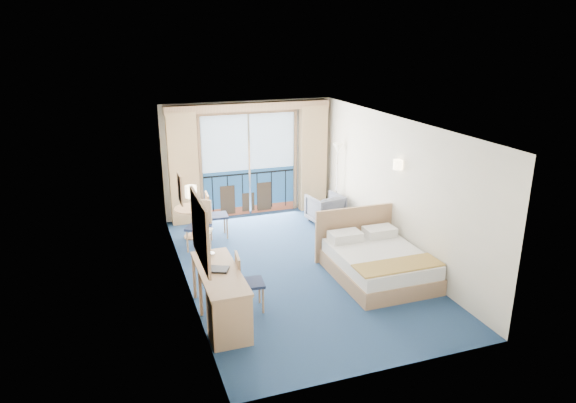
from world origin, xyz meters
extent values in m
plane|color=navy|center=(0.00, 0.00, 0.00)|extent=(6.50, 6.50, 0.00)
cube|color=white|center=(0.00, 3.26, 1.35)|extent=(4.00, 0.02, 2.70)
cube|color=white|center=(0.00, -3.26, 1.35)|extent=(4.00, 0.02, 2.70)
cube|color=white|center=(-2.01, 0.00, 1.35)|extent=(0.02, 6.50, 2.70)
cube|color=white|center=(2.01, 0.00, 1.35)|extent=(0.02, 6.50, 2.70)
cube|color=silver|center=(0.00, 0.00, 2.71)|extent=(4.00, 6.50, 0.02)
cube|color=navy|center=(0.00, 3.22, 0.56)|extent=(2.20, 0.02, 1.08)
cube|color=#BAD7F4|center=(0.00, 3.22, 1.76)|extent=(2.20, 0.02, 1.32)
cube|color=brown|center=(0.00, 3.22, 0.10)|extent=(2.20, 0.02, 0.20)
cube|color=black|center=(0.00, 3.22, 1.00)|extent=(2.20, 0.02, 0.04)
cube|color=tan|center=(0.00, 3.21, 2.46)|extent=(2.36, 0.03, 0.12)
cube|color=tan|center=(-1.15, 3.21, 1.20)|extent=(0.06, 0.03, 2.40)
cube|color=tan|center=(1.15, 3.21, 1.20)|extent=(0.06, 0.03, 2.40)
cube|color=silver|center=(0.00, 3.21, 1.20)|extent=(0.05, 0.02, 2.40)
cube|color=#362618|center=(0.35, 3.21, 0.40)|extent=(0.35, 0.02, 0.70)
cube|color=#362618|center=(-0.55, 3.21, 0.40)|extent=(0.35, 0.02, 0.70)
cube|color=#362618|center=(-0.05, 3.21, 0.30)|extent=(0.30, 0.02, 0.45)
cube|color=black|center=(-0.90, 3.22, 0.55)|extent=(0.02, 0.01, 0.90)
cube|color=black|center=(-0.54, 3.22, 0.55)|extent=(0.02, 0.01, 0.90)
cube|color=black|center=(-0.18, 3.22, 0.55)|extent=(0.03, 0.01, 0.90)
cube|color=black|center=(0.18, 3.22, 0.55)|extent=(0.03, 0.01, 0.90)
cube|color=black|center=(0.54, 3.22, 0.55)|extent=(0.02, 0.01, 0.90)
cube|color=black|center=(0.90, 3.22, 0.55)|extent=(0.02, 0.01, 0.90)
cube|color=tan|center=(-1.55, 3.07, 1.28)|extent=(0.65, 0.22, 2.55)
cube|color=tan|center=(1.55, 3.07, 1.28)|extent=(0.65, 0.22, 2.55)
cube|color=tan|center=(0.00, 3.10, 2.58)|extent=(3.80, 0.25, 0.18)
cube|color=tan|center=(-1.98, -1.50, 1.55)|extent=(0.04, 1.25, 0.95)
cube|color=silver|center=(-1.95, -1.50, 1.55)|extent=(0.01, 1.12, 0.82)
cube|color=tan|center=(-1.98, 0.45, 1.60)|extent=(0.03, 0.42, 0.52)
cube|color=gray|center=(-1.96, 0.45, 1.60)|extent=(0.01, 0.34, 0.44)
cylinder|color=#FFE4B2|center=(-1.94, -0.60, 1.85)|extent=(0.18, 0.18, 0.18)
cylinder|color=#FFE4B2|center=(1.94, -0.15, 1.85)|extent=(0.18, 0.18, 0.18)
cube|color=tan|center=(1.23, -0.91, 0.14)|extent=(1.50, 1.87, 0.28)
cube|color=white|center=(1.23, -0.91, 0.40)|extent=(1.44, 1.81, 0.23)
cube|color=tan|center=(1.23, -1.51, 0.53)|extent=(1.48, 0.51, 0.03)
cube|color=white|center=(0.88, -0.23, 0.60)|extent=(0.58, 0.37, 0.17)
cube|color=white|center=(1.59, -0.23, 0.60)|extent=(0.58, 0.37, 0.17)
cube|color=tan|center=(1.23, 0.08, 0.51)|extent=(1.64, 0.06, 1.03)
cube|color=tan|center=(1.79, 0.37, 0.25)|extent=(0.39, 0.37, 0.51)
cube|color=silver|center=(1.75, 0.36, 0.55)|extent=(0.21, 0.18, 0.08)
imported|color=#4A515A|center=(1.47, 2.05, 0.33)|extent=(0.83, 0.84, 0.67)
cylinder|color=silver|center=(1.84, 2.27, 0.02)|extent=(0.25, 0.25, 0.03)
cylinder|color=silver|center=(1.84, 2.27, 0.84)|extent=(0.03, 0.03, 1.68)
cone|color=white|center=(1.84, 2.27, 1.68)|extent=(0.22, 0.22, 0.20)
cube|color=tan|center=(-1.70, -1.32, 0.78)|extent=(0.59, 1.71, 0.04)
cube|color=tan|center=(-1.70, -1.91, 0.38)|extent=(0.56, 0.51, 0.76)
cylinder|color=tan|center=(-1.96, -1.11, 0.38)|extent=(0.05, 0.05, 0.76)
cylinder|color=tan|center=(-1.43, -1.11, 0.38)|extent=(0.05, 0.05, 0.76)
cylinder|color=tan|center=(-1.96, -0.52, 0.38)|extent=(0.05, 0.05, 0.76)
cylinder|color=tan|center=(-1.43, -0.52, 0.38)|extent=(0.05, 0.05, 0.76)
cube|color=#1D2644|center=(-1.19, -1.18, 0.45)|extent=(0.44, 0.44, 0.05)
cube|color=tan|center=(-1.38, -1.16, 0.70)|extent=(0.08, 0.41, 0.48)
cylinder|color=tan|center=(-1.04, -1.36, 0.22)|extent=(0.03, 0.03, 0.43)
cylinder|color=tan|center=(-1.01, -1.04, 0.22)|extent=(0.03, 0.03, 0.43)
cylinder|color=tan|center=(-1.37, -1.33, 0.22)|extent=(0.03, 0.03, 0.43)
cylinder|color=tan|center=(-1.33, -1.00, 0.22)|extent=(0.03, 0.03, 0.43)
cube|color=black|center=(-1.71, -1.28, 0.82)|extent=(0.37, 0.34, 0.03)
cylinder|color=silver|center=(-1.70, -0.71, 0.83)|extent=(0.11, 0.11, 0.02)
cylinder|color=silver|center=(-1.70, -0.71, 1.01)|extent=(0.02, 0.02, 0.38)
cone|color=white|center=(-1.70, -0.71, 1.20)|extent=(0.10, 0.10, 0.10)
cylinder|color=tan|center=(-1.55, 2.16, 0.64)|extent=(0.74, 0.74, 0.04)
cylinder|color=tan|center=(-1.55, 2.16, 0.32)|extent=(0.07, 0.07, 0.64)
cylinder|color=tan|center=(-1.55, 2.16, 0.01)|extent=(0.40, 0.40, 0.03)
cube|color=#1D2644|center=(-1.04, 2.00, 0.47)|extent=(0.44, 0.44, 0.05)
cube|color=tan|center=(-1.24, 2.01, 0.73)|extent=(0.06, 0.42, 0.50)
cylinder|color=tan|center=(-0.88, 1.82, 0.23)|extent=(0.04, 0.04, 0.45)
cylinder|color=tan|center=(-0.87, 2.16, 0.23)|extent=(0.04, 0.04, 0.45)
cylinder|color=tan|center=(-1.22, 1.84, 0.23)|extent=(0.04, 0.04, 0.45)
cylinder|color=tan|center=(-1.21, 2.18, 0.23)|extent=(0.04, 0.04, 0.45)
cube|color=#1D2644|center=(-1.55, 1.43, 0.48)|extent=(0.59, 0.59, 0.05)
cube|color=tan|center=(-1.44, 1.60, 0.74)|extent=(0.39, 0.26, 0.51)
cylinder|color=tan|center=(-1.79, 1.37, 0.23)|extent=(0.04, 0.04, 0.46)
cylinder|color=tan|center=(-1.49, 1.19, 0.23)|extent=(0.04, 0.04, 0.46)
cylinder|color=tan|center=(-1.61, 1.67, 0.23)|extent=(0.04, 0.04, 0.46)
cylinder|color=tan|center=(-1.31, 1.49, 0.23)|extent=(0.04, 0.04, 0.46)
camera|label=1|loc=(-3.01, -8.16, 4.14)|focal=32.00mm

